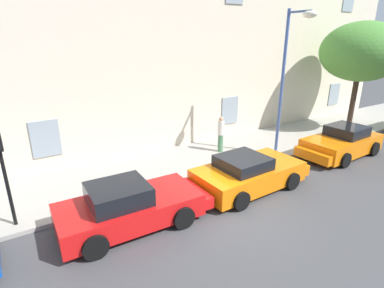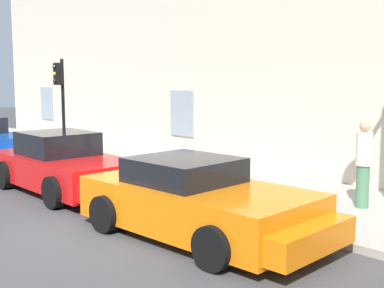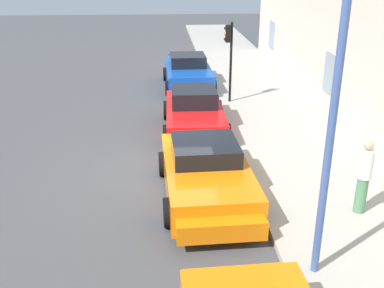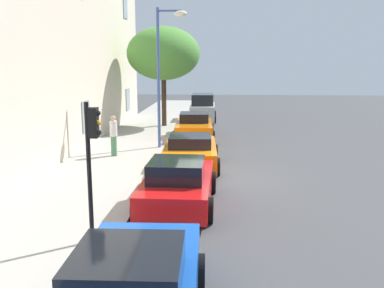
% 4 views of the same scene
% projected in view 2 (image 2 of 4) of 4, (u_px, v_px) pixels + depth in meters
% --- Properties ---
extents(ground_plane, '(80.00, 80.00, 0.00)m').
position_uv_depth(ground_plane, '(110.00, 227.00, 9.36)').
color(ground_plane, '#444447').
extents(sidewalk, '(60.00, 4.06, 0.14)m').
position_uv_depth(sidewalk, '(251.00, 190.00, 12.09)').
color(sidewalk, '#A8A399').
rests_on(sidewalk, ground).
extents(sportscar_yellow_flank, '(4.64, 2.20, 1.44)m').
position_uv_depth(sportscar_yellow_flank, '(67.00, 167.00, 12.09)').
color(sportscar_yellow_flank, red).
rests_on(sportscar_yellow_flank, ground).
extents(sportscar_white_middle, '(4.65, 2.39, 1.35)m').
position_uv_depth(sportscar_white_middle, '(204.00, 204.00, 8.65)').
color(sportscar_white_middle, orange).
rests_on(sportscar_white_middle, ground).
extents(traffic_light, '(0.22, 0.36, 3.18)m').
position_uv_depth(traffic_light, '(60.00, 92.00, 15.24)').
color(traffic_light, black).
rests_on(traffic_light, sidewalk).
extents(pedestrian_admiring, '(0.45, 0.45, 1.76)m').
position_uv_depth(pedestrian_admiring, '(364.00, 163.00, 10.10)').
color(pedestrian_admiring, '#4C7F59').
rests_on(pedestrian_admiring, sidewalk).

